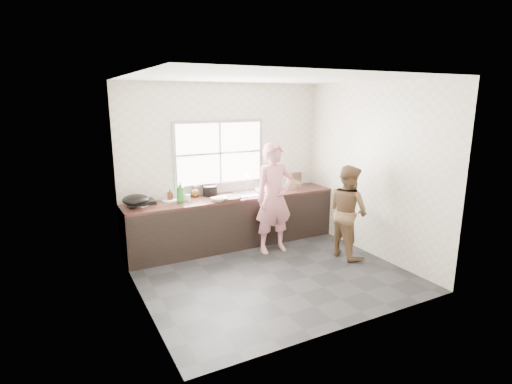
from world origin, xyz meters
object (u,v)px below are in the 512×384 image
cutting_board (229,198)px  black_pot (210,191)px  bowl_crabs (262,190)px  bowl_mince (219,199)px  person_side (348,211)px  dish_rack (287,180)px  bottle_brown_short (195,192)px  burner (140,202)px  bowl_held (275,192)px  bottle_green (180,192)px  bottle_brown_tall (170,195)px  glass_jar (188,198)px  plate_food (169,200)px  pot_lid_right (181,199)px  woman (274,202)px  wok (136,200)px  pot_lid_left (142,205)px

cutting_board → black_pot: black_pot is taller
bowl_crabs → bowl_mince: bearing=-166.4°
person_side → dish_rack: person_side is taller
bottle_brown_short → burner: size_ratio=0.43×
bowl_held → dish_rack: (0.41, 0.27, 0.13)m
bottle_green → bottle_brown_tall: bottle_green is taller
glass_jar → burner: bearing=164.1°
bowl_crabs → bottle_brown_tall: (-1.57, 0.19, 0.05)m
dish_rack → glass_jar: bearing=-165.3°
person_side → bottle_brown_tall: person_side is taller
person_side → dish_rack: 1.38m
bowl_crabs → bottle_brown_short: bottle_brown_short is taller
black_pot → bottle_green: size_ratio=0.70×
plate_food → dish_rack: (2.13, -0.11, 0.15)m
bowl_crabs → bottle_green: size_ratio=0.61×
bowl_mince → bottle_green: (-0.56, 0.21, 0.14)m
bowl_held → black_pot: black_pot is taller
cutting_board → pot_lid_right: size_ratio=1.50×
cutting_board → bottle_brown_short: bottle_brown_short is taller
woman → plate_food: size_ratio=7.08×
black_pot → woman: bearing=-42.8°
bottle_brown_short → pot_lid_right: 0.28m
person_side → bottle_brown_short: 2.48m
bowl_held → wok: bearing=175.9°
plate_food → wok: (-0.56, -0.21, 0.12)m
cutting_board → bowl_mince: 0.20m
black_pot → dish_rack: bearing=-5.2°
bottle_green → dish_rack: bottle_green is taller
cutting_board → pot_lid_left: bearing=169.6°
bowl_crabs → wok: bearing=-178.6°
black_pot → bowl_held: bearing=-21.3°
bowl_crabs → burner: bearing=174.0°
person_side → cutting_board: bearing=50.9°
wok → glass_jar: bearing=4.8°
bottle_green → wok: (-0.69, -0.05, -0.03)m
black_pot → bottle_brown_tall: bearing=179.8°
bottle_green → dish_rack: 2.00m
bottle_green → bottle_brown_tall: bearing=121.0°
plate_food → glass_jar: glass_jar is taller
bottle_brown_tall → dish_rack: bearing=-3.6°
bottle_brown_short → wok: bearing=-164.6°
bowl_crabs → black_pot: (-0.89, 0.18, 0.05)m
bottle_brown_short → bowl_mince: bearing=-60.9°
black_pot → wok: bearing=-169.3°
pot_lid_left → bottle_green: bearing=-9.0°
cutting_board → bowl_mince: size_ratio=1.67×
cutting_board → plate_food: size_ratio=1.66×
cutting_board → bowl_mince: bowl_mince is taller
burner → plate_food: bearing=-6.9°
bowl_held → bottle_brown_tall: bottle_brown_tall is taller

